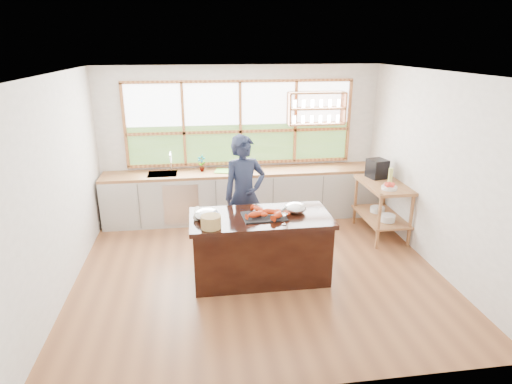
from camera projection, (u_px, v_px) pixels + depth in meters
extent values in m
plane|color=brown|center=(258.00, 269.00, 6.08)|extent=(5.00, 5.00, 0.00)
cube|color=white|center=(240.00, 142.00, 7.74)|extent=(5.00, 0.02, 2.70)
cube|color=white|center=(298.00, 259.00, 3.53)|extent=(5.00, 0.02, 2.70)
cube|color=white|center=(59.00, 187.00, 5.31)|extent=(0.02, 4.50, 2.70)
cube|color=white|center=(435.00, 171.00, 5.96)|extent=(0.02, 4.50, 2.70)
cube|color=white|center=(259.00, 73.00, 5.19)|extent=(5.00, 4.50, 0.02)
cube|color=#BD7F46|center=(240.00, 123.00, 7.60)|extent=(4.05, 0.06, 1.50)
cube|color=white|center=(240.00, 103.00, 7.50)|extent=(3.98, 0.01, 0.75)
cube|color=#34561A|center=(241.00, 144.00, 7.74)|extent=(3.98, 0.01, 0.70)
cube|color=#BD7F46|center=(317.00, 93.00, 7.50)|extent=(1.00, 0.28, 0.03)
cube|color=#BD7F46|center=(316.00, 108.00, 7.59)|extent=(1.00, 0.28, 0.03)
cube|color=#BD7F46|center=(316.00, 124.00, 7.68)|extent=(1.00, 0.28, 0.03)
cube|color=#BD7F46|center=(289.00, 109.00, 7.52)|extent=(0.03, 0.28, 0.55)
cube|color=#BD7F46|center=(343.00, 108.00, 7.65)|extent=(0.03, 0.28, 0.55)
cube|color=#B9B7B0|center=(243.00, 196.00, 7.75)|extent=(4.90, 0.62, 0.85)
cube|color=silver|center=(181.00, 205.00, 7.31)|extent=(0.60, 0.01, 0.72)
cube|color=olive|center=(243.00, 172.00, 7.61)|extent=(4.90, 0.62, 0.05)
cube|color=silver|center=(163.00, 178.00, 7.44)|extent=(0.50, 0.42, 0.16)
cube|color=olive|center=(411.00, 220.00, 6.63)|extent=(0.04, 0.04, 0.90)
cube|color=olive|center=(384.00, 198.00, 7.56)|extent=(0.04, 0.04, 0.90)
cube|color=olive|center=(379.00, 222.00, 6.56)|extent=(0.04, 0.04, 0.90)
cube|color=olive|center=(356.00, 200.00, 7.49)|extent=(0.04, 0.04, 0.90)
cube|color=olive|center=(381.00, 216.00, 7.10)|extent=(0.62, 1.10, 0.03)
cube|color=olive|center=(384.00, 185.00, 6.92)|extent=(0.62, 1.10, 0.05)
cylinder|color=silver|center=(387.00, 218.00, 6.85)|extent=(0.24, 0.24, 0.11)
cylinder|color=silver|center=(377.00, 210.00, 7.22)|extent=(0.24, 0.24, 0.09)
cube|color=black|center=(260.00, 249.00, 5.75)|extent=(1.77, 0.82, 0.84)
cube|color=black|center=(260.00, 218.00, 5.61)|extent=(1.85, 0.90, 0.06)
imported|color=#1B2239|center=(244.00, 195.00, 6.34)|extent=(0.76, 0.60, 1.81)
imported|color=slate|center=(202.00, 163.00, 7.51)|extent=(0.18, 0.15, 0.29)
cube|color=#61B33D|center=(227.00, 171.00, 7.56)|extent=(0.46, 0.39, 0.01)
cube|color=black|center=(377.00, 169.00, 7.15)|extent=(0.33, 0.35, 0.32)
cylinder|color=#BEC95D|center=(390.00, 177.00, 6.79)|extent=(0.07, 0.07, 0.28)
cylinder|color=silver|center=(389.00, 188.00, 6.62)|extent=(0.24, 0.24, 0.05)
sphere|color=red|center=(393.00, 185.00, 6.61)|extent=(0.07, 0.07, 0.07)
sphere|color=red|center=(389.00, 184.00, 6.65)|extent=(0.07, 0.07, 0.07)
sphere|color=red|center=(386.00, 184.00, 6.62)|extent=(0.07, 0.07, 0.07)
sphere|color=red|center=(388.00, 185.00, 6.57)|extent=(0.07, 0.07, 0.07)
sphere|color=red|center=(392.00, 186.00, 6.56)|extent=(0.07, 0.07, 0.07)
cube|color=black|center=(264.00, 216.00, 5.57)|extent=(0.58, 0.44, 0.02)
ellipsoid|color=red|center=(255.00, 215.00, 5.49)|extent=(0.23, 0.15, 0.08)
ellipsoid|color=red|center=(270.00, 212.00, 5.58)|extent=(0.23, 0.14, 0.08)
ellipsoid|color=red|center=(279.00, 215.00, 5.48)|extent=(0.21, 0.21, 0.08)
ellipsoid|color=red|center=(259.00, 210.00, 5.66)|extent=(0.18, 0.23, 0.08)
ellipsoid|color=silver|center=(207.00, 215.00, 5.47)|extent=(0.32, 0.32, 0.15)
ellipsoid|color=silver|center=(295.00, 208.00, 5.70)|extent=(0.29, 0.29, 0.14)
cylinder|color=white|center=(284.00, 224.00, 5.33)|extent=(0.06, 0.06, 0.01)
cylinder|color=white|center=(284.00, 219.00, 5.31)|extent=(0.01, 0.01, 0.13)
ellipsoid|color=white|center=(284.00, 212.00, 5.28)|extent=(0.08, 0.08, 0.10)
cylinder|color=tan|center=(211.00, 222.00, 5.21)|extent=(0.25, 0.25, 0.16)
cylinder|color=white|center=(197.00, 213.00, 5.58)|extent=(0.10, 0.30, 0.08)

